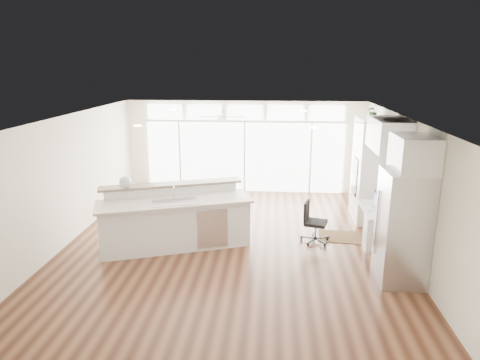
{
  "coord_description": "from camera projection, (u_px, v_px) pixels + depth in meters",
  "views": [
    {
      "loc": [
        0.85,
        -8.46,
        3.73
      ],
      "look_at": [
        0.13,
        0.6,
        1.25
      ],
      "focal_mm": 32.0,
      "sensor_mm": 36.0,
      "label": 1
    }
  ],
  "objects": [
    {
      "name": "keyboard",
      "position": [
        368.0,
        209.0,
        9.05
      ],
      "size": [
        0.15,
        0.31,
        0.02
      ],
      "primitive_type": "cube",
      "rotation": [
        0.0,
        0.0,
        0.12
      ],
      "color": "white",
      "rests_on": "desk_nook"
    },
    {
      "name": "ceiling",
      "position": [
        231.0,
        118.0,
        8.48
      ],
      "size": [
        7.0,
        8.0,
        0.02
      ],
      "primitive_type": "cube",
      "color": "white",
      "rests_on": "wall_back"
    },
    {
      "name": "wall_front",
      "position": [
        198.0,
        275.0,
        4.98
      ],
      "size": [
        7.0,
        0.04,
        2.7
      ],
      "primitive_type": "cube",
      "color": "white",
      "rests_on": "floor"
    },
    {
      "name": "ceiling_fan",
      "position": [
        223.0,
        113.0,
        11.27
      ],
      "size": [
        1.16,
        1.16,
        0.32
      ],
      "primitive_type": "cube",
      "color": "silver",
      "rests_on": "ceiling"
    },
    {
      "name": "potted_plant",
      "position": [
        374.0,
        113.0,
        9.99
      ],
      "size": [
        0.31,
        0.34,
        0.25
      ],
      "primitive_type": "imported",
      "rotation": [
        0.0,
        0.0,
        0.1
      ],
      "color": "#2F5E28",
      "rests_on": "oven_cabinet"
    },
    {
      "name": "upper_cabinets",
      "position": [
        389.0,
        135.0,
        8.61
      ],
      "size": [
        0.64,
        1.3,
        0.64
      ],
      "primitive_type": "cube",
      "color": "white",
      "rests_on": "wall_right"
    },
    {
      "name": "wall_right",
      "position": [
        405.0,
        187.0,
        8.56
      ],
      "size": [
        0.04,
        8.0,
        2.7
      ],
      "primitive_type": "cube",
      "color": "white",
      "rests_on": "floor"
    },
    {
      "name": "office_chair",
      "position": [
        316.0,
        222.0,
        9.16
      ],
      "size": [
        0.56,
        0.54,
        0.89
      ],
      "primitive_type": "cube",
      "rotation": [
        0.0,
        0.0,
        -0.28
      ],
      "color": "black",
      "rests_on": "floor"
    },
    {
      "name": "refrigerator",
      "position": [
        403.0,
        227.0,
        7.39
      ],
      "size": [
        0.76,
        0.9,
        2.0
      ],
      "primitive_type": "cube",
      "color": "#BCBCC1",
      "rests_on": "floor"
    },
    {
      "name": "oven_cabinet",
      "position": [
        369.0,
        170.0,
        10.35
      ],
      "size": [
        0.64,
        1.2,
        2.5
      ],
      "primitive_type": "cube",
      "color": "white",
      "rests_on": "floor"
    },
    {
      "name": "recessed_lights",
      "position": [
        232.0,
        117.0,
        8.67
      ],
      "size": [
        3.4,
        3.0,
        0.02
      ],
      "primitive_type": "cube",
      "color": "white",
      "rests_on": "ceiling"
    },
    {
      "name": "framed_photos",
      "position": [
        391.0,
        173.0,
        9.44
      ],
      "size": [
        0.06,
        0.22,
        0.8
      ],
      "primitive_type": "cube",
      "color": "black",
      "rests_on": "wall_right"
    },
    {
      "name": "rug",
      "position": [
        342.0,
        237.0,
        9.52
      ],
      "size": [
        1.06,
        0.81,
        0.01
      ],
      "primitive_type": "cube",
      "rotation": [
        0.0,
        0.0,
        -0.08
      ],
      "color": "#382211",
      "rests_on": "floor"
    },
    {
      "name": "wall_left",
      "position": [
        68.0,
        179.0,
        9.1
      ],
      "size": [
        0.04,
        8.0,
        2.7
      ],
      "primitive_type": "cube",
      "color": "white",
      "rests_on": "floor"
    },
    {
      "name": "wall_back",
      "position": [
        245.0,
        147.0,
        12.68
      ],
      "size": [
        7.0,
        0.04,
        2.7
      ],
      "primitive_type": "cube",
      "color": "white",
      "rests_on": "floor"
    },
    {
      "name": "desk_nook",
      "position": [
        379.0,
        226.0,
        9.13
      ],
      "size": [
        0.72,
        1.3,
        0.76
      ],
      "primitive_type": "cube",
      "color": "white",
      "rests_on": "floor"
    },
    {
      "name": "floor",
      "position": [
        232.0,
        244.0,
        9.19
      ],
      "size": [
        7.0,
        8.0,
        0.02
      ],
      "primitive_type": "cube",
      "color": "#402113",
      "rests_on": "ground"
    },
    {
      "name": "monitor",
      "position": [
        377.0,
        201.0,
        8.99
      ],
      "size": [
        0.08,
        0.45,
        0.37
      ],
      "primitive_type": "cube",
      "rotation": [
        0.0,
        0.0,
        -0.01
      ],
      "color": "black",
      "rests_on": "desk_nook"
    },
    {
      "name": "fridge_cabinet",
      "position": [
        414.0,
        154.0,
        7.04
      ],
      "size": [
        0.64,
        0.9,
        0.6
      ],
      "primitive_type": "cube",
      "color": "white",
      "rests_on": "wall_right"
    },
    {
      "name": "glass_wall",
      "position": [
        245.0,
        157.0,
        12.7
      ],
      "size": [
        5.8,
        0.06,
        2.08
      ],
      "primitive_type": "cube",
      "color": "silver",
      "rests_on": "wall_back"
    },
    {
      "name": "transom_row",
      "position": [
        245.0,
        112.0,
        12.35
      ],
      "size": [
        5.9,
        0.06,
        0.4
      ],
      "primitive_type": "cube",
      "color": "silver",
      "rests_on": "wall_back"
    },
    {
      "name": "fishbowl",
      "position": [
        125.0,
        182.0,
        8.81
      ],
      "size": [
        0.31,
        0.31,
        0.25
      ],
      "primitive_type": "sphere",
      "rotation": [
        0.0,
        0.0,
        0.32
      ],
      "color": "silver",
      "rests_on": "kitchen_island"
    },
    {
      "name": "desk_window",
      "position": [
        400.0,
        173.0,
        8.8
      ],
      "size": [
        0.04,
        0.85,
        0.85
      ],
      "primitive_type": "cube",
      "color": "silver",
      "rests_on": "wall_right"
    },
    {
      "name": "kitchen_island",
      "position": [
        175.0,
        219.0,
        8.87
      ],
      "size": [
        3.37,
        2.18,
        1.25
      ],
      "primitive_type": "cube",
      "rotation": [
        0.0,
        0.0,
        0.34
      ],
      "color": "white",
      "rests_on": "floor"
    }
  ]
}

